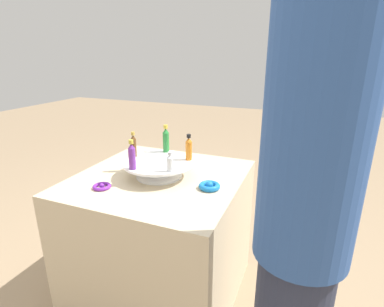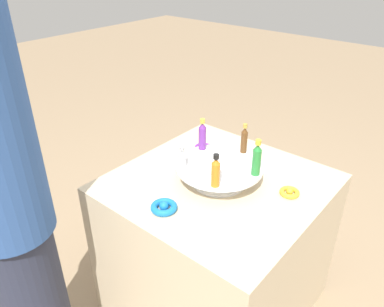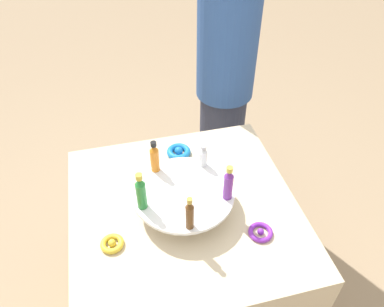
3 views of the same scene
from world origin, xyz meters
The scene contains 12 objects.
ground_plane centered at (0.00, 0.00, 0.00)m, with size 12.00×12.00×0.00m, color #997F60.
party_table centered at (0.00, 0.00, 0.35)m, with size 0.80×0.80×0.71m.
display_stand centered at (0.00, 0.00, 0.76)m, with size 0.35×0.35×0.08m.
bottle_green centered at (0.15, 0.03, 0.85)m, with size 0.03×0.03×0.15m.
bottle_brown centered at (0.02, 0.15, 0.85)m, with size 0.03×0.03×0.13m.
bottle_purple centered at (-0.14, 0.06, 0.85)m, with size 0.03×0.03×0.14m.
bottle_clear centered at (-0.10, -0.11, 0.83)m, with size 0.03×0.03×0.09m.
bottle_orange centered at (0.08, -0.13, 0.85)m, with size 0.03×0.03×0.13m.
ribbon_bow_blue centered at (-0.04, -0.28, 0.72)m, with size 0.10×0.10×0.03m.
ribbon_bow_gold centered at (0.26, 0.10, 0.72)m, with size 0.08×0.08×0.03m.
ribbon_bow_purple centered at (-0.22, 0.18, 0.72)m, with size 0.08×0.08×0.02m.
person_figure centered at (-0.37, -0.68, 0.85)m, with size 0.28×0.28×1.67m.
Camera 1 is at (-1.21, -0.67, 1.29)m, focal length 28.00 mm.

